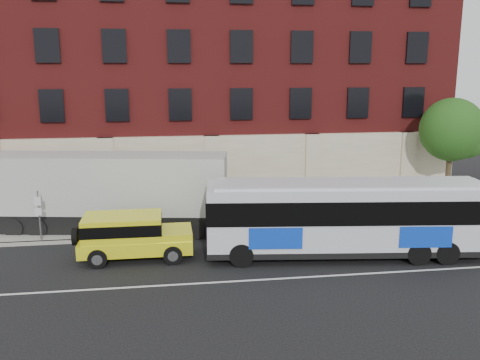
{
  "coord_description": "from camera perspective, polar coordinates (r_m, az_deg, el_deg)",
  "views": [
    {
      "loc": [
        -2.64,
        -17.91,
        7.99
      ],
      "look_at": [
        0.74,
        5.5,
        2.87
      ],
      "focal_mm": 38.9,
      "sensor_mm": 36.0,
      "label": 1
    }
  ],
  "objects": [
    {
      "name": "building",
      "position": [
        34.93,
        -3.98,
        11.53
      ],
      "size": [
        30.0,
        12.1,
        15.0
      ],
      "color": "maroon",
      "rests_on": "sidewalk"
    },
    {
      "name": "city_bus",
      "position": [
        22.7,
        11.68,
        -3.84
      ],
      "size": [
        12.18,
        3.9,
        3.28
      ],
      "color": "silver",
      "rests_on": "ground"
    },
    {
      "name": "shipping_container",
      "position": [
        26.38,
        -14.24,
        -1.49
      ],
      "size": [
        11.82,
        4.28,
        3.86
      ],
      "color": "black",
      "rests_on": "ground"
    },
    {
      "name": "yellow_suv",
      "position": [
        22.64,
        -11.92,
        -5.78
      ],
      "size": [
        5.02,
        2.24,
        1.91
      ],
      "color": "yellow",
      "rests_on": "ground"
    },
    {
      "name": "ground",
      "position": [
        19.79,
        0.15,
        -11.6
      ],
      "size": [
        120.0,
        120.0,
        0.0
      ],
      "primitive_type": "plane",
      "color": "black",
      "rests_on": "ground"
    },
    {
      "name": "kerb",
      "position": [
        25.32,
        -1.84,
        -6.0
      ],
      "size": [
        60.0,
        0.25,
        0.15
      ],
      "primitive_type": "cube",
      "color": "gray",
      "rests_on": "ground"
    },
    {
      "name": "sidewalk",
      "position": [
        28.17,
        -2.52,
        -4.11
      ],
      "size": [
        60.0,
        6.0,
        0.15
      ],
      "primitive_type": "cube",
      "color": "gray",
      "rests_on": "ground"
    },
    {
      "name": "sign_pole",
      "position": [
        25.61,
        -21.19,
        -3.42
      ],
      "size": [
        0.3,
        0.2,
        2.5
      ],
      "color": "slate",
      "rests_on": "ground"
    },
    {
      "name": "street_tree",
      "position": [
        32.01,
        22.29,
        4.88
      ],
      "size": [
        3.6,
        3.6,
        6.2
      ],
      "color": "#3A2D1D",
      "rests_on": "sidewalk"
    },
    {
      "name": "lane_line",
      "position": [
        20.24,
        -0.06,
        -11.02
      ],
      "size": [
        60.0,
        0.12,
        0.01
      ],
      "primitive_type": "cube",
      "color": "silver",
      "rests_on": "ground"
    }
  ]
}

